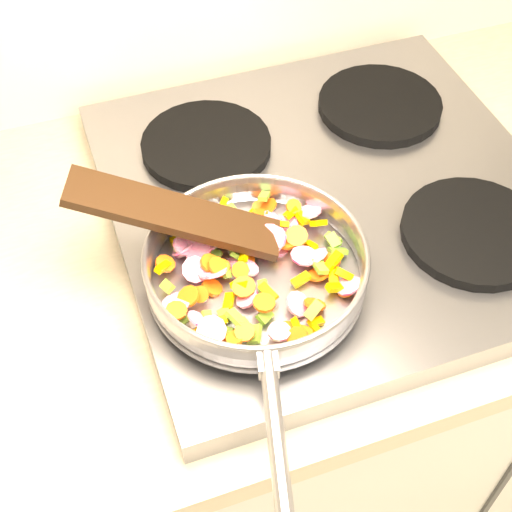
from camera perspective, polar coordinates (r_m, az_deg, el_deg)
name	(u,v)px	position (r m, az deg, el deg)	size (l,w,h in m)	color
cooktop	(331,200)	(1.01, 6.01, 4.46)	(0.60, 0.60, 0.04)	#939399
grate_fl	(273,289)	(0.87, 1.35, -2.63)	(0.19, 0.19, 0.02)	black
grate_fr	(474,232)	(0.97, 17.03, 1.85)	(0.19, 0.19, 0.02)	black
grate_bl	(206,145)	(1.05, -4.00, 8.86)	(0.19, 0.19, 0.02)	black
grate_br	(380,105)	(1.14, 9.88, 11.83)	(0.19, 0.19, 0.02)	black
saute_pan	(256,267)	(0.84, 0.02, -0.86)	(0.30, 0.47, 0.05)	#9E9EA5
vegetable_heap	(251,265)	(0.86, -0.38, -0.72)	(0.24, 0.25, 0.05)	#DCA500
wooden_spatula	(175,214)	(0.86, -6.50, 3.38)	(0.26, 0.06, 0.01)	black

